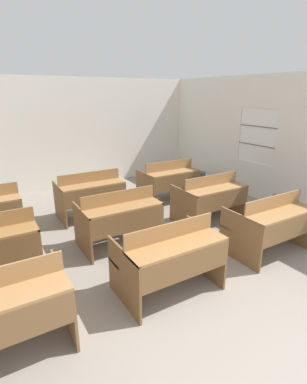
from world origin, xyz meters
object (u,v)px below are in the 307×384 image
bench_second_right (210,198)px  bench_third_center (90,194)px  bench_third_right (169,180)px  bench_second_center (119,217)px  wastepaper_bin (199,178)px  bench_front_center (169,256)px  bench_front_right (271,223)px

bench_second_right → bench_third_center: (-1.83, 1.39, 0.00)m
bench_second_right → bench_third_right: size_ratio=1.00×
bench_second_center → bench_second_right: bearing=-0.9°
bench_second_right → wastepaper_bin: size_ratio=3.76×
bench_front_center → wastepaper_bin: (3.29, 3.43, -0.32)m
bench_front_center → bench_front_right: 1.84m
bench_front_right → wastepaper_bin: size_ratio=3.76×
bench_third_right → bench_second_center: bearing=-143.8°
bench_front_right → bench_third_right: 2.73m
bench_front_right → wastepaper_bin: bench_front_right is taller
bench_front_right → bench_third_center: size_ratio=1.00×
bench_front_right → bench_third_right: same height
bench_second_right → bench_front_center: bearing=-143.4°
bench_front_center → bench_second_right: size_ratio=1.00×
bench_third_center → bench_third_right: (1.83, -0.01, 0.00)m
bench_second_right → bench_second_center: bearing=179.1°
bench_second_center → bench_second_right: size_ratio=1.00×
bench_third_right → bench_third_center: bearing=179.8°
bench_second_center → bench_third_right: 2.29m
bench_front_right → bench_second_right: (-0.01, 1.35, 0.00)m
bench_second_center → bench_third_center: 1.36m
bench_third_center → bench_third_right: 1.83m
wastepaper_bin → bench_front_right: bearing=-113.0°
bench_third_center → wastepaper_bin: bearing=11.6°
bench_third_right → wastepaper_bin: bearing=25.1°
bench_second_right → bench_third_right: 1.38m
bench_second_center → wastepaper_bin: size_ratio=3.76×
bench_third_right → wastepaper_bin: (1.46, 0.69, -0.32)m
bench_third_right → bench_front_right: bearing=-89.8°
bench_front_right → bench_second_right: same height
bench_front_right → bench_third_right: bearing=90.2°
bench_front_center → bench_second_right: 2.28m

